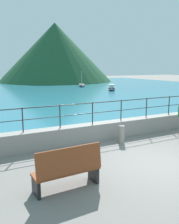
{
  "coord_description": "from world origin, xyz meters",
  "views": [
    {
      "loc": [
        -5.33,
        -5.4,
        3.05
      ],
      "look_at": [
        -0.59,
        3.7,
        1.1
      ],
      "focal_mm": 38.97,
      "sensor_mm": 36.0,
      "label": 1
    }
  ],
  "objects_px": {
    "bench_main": "(68,168)",
    "boat_0": "(112,88)",
    "boat_4": "(82,85)",
    "bollard": "(121,134)"
  },
  "relations": [
    {
      "from": "bench_main",
      "to": "boat_0",
      "type": "height_order",
      "value": "bench_main"
    },
    {
      "from": "boat_4",
      "to": "bollard",
      "type": "bearing_deg",
      "value": -112.32
    },
    {
      "from": "bench_main",
      "to": "boat_0",
      "type": "xyz_separation_m",
      "value": [
        14.37,
        20.4,
        -0.23
      ]
    },
    {
      "from": "bench_main",
      "to": "bollard",
      "type": "distance_m",
      "value": 4.17
    },
    {
      "from": "boat_0",
      "to": "bench_main",
      "type": "bearing_deg",
      "value": -125.16
    },
    {
      "from": "bollard",
      "to": "boat_4",
      "type": "relative_size",
      "value": 0.29
    },
    {
      "from": "boat_0",
      "to": "boat_4",
      "type": "height_order",
      "value": "boat_4"
    },
    {
      "from": "bench_main",
      "to": "boat_4",
      "type": "bearing_deg",
      "value": 63.62
    },
    {
      "from": "bollard",
      "to": "boat_0",
      "type": "xyz_separation_m",
      "value": [
        11.03,
        17.92,
        -0.03
      ]
    },
    {
      "from": "boat_0",
      "to": "boat_4",
      "type": "bearing_deg",
      "value": 97.86
    }
  ]
}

